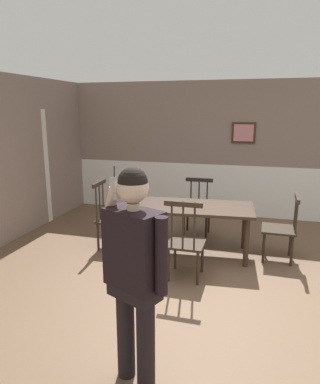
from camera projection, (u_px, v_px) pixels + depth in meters
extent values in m
plane|color=brown|center=(206.00, 294.00, 4.08)|extent=(7.37, 7.37, 0.00)
cube|color=gray|center=(234.00, 123.00, 6.78)|extent=(6.70, 0.12, 1.62)
cube|color=white|center=(231.00, 190.00, 7.09)|extent=(6.70, 0.14, 1.02)
cube|color=white|center=(232.00, 165.00, 6.95)|extent=(6.70, 0.05, 0.06)
cube|color=#382314|center=(244.00, 133.00, 6.70)|extent=(0.45, 0.03, 0.40)
cube|color=#C97A82|center=(244.00, 133.00, 6.69)|extent=(0.37, 0.01, 0.32)
cube|color=silver|center=(46.00, 167.00, 6.52)|extent=(0.06, 0.12, 2.10)
cube|color=#38281E|center=(193.00, 207.00, 5.10)|extent=(1.80, 1.00, 0.04)
cylinder|color=#38281E|center=(136.00, 235.00, 5.01)|extent=(0.07, 0.07, 0.69)
cylinder|color=#38281E|center=(246.00, 242.00, 4.73)|extent=(0.07, 0.07, 0.69)
cylinder|color=#38281E|center=(146.00, 221.00, 5.63)|extent=(0.07, 0.07, 0.69)
cylinder|color=#38281E|center=(244.00, 227.00, 5.35)|extent=(0.07, 0.07, 0.69)
cube|color=#2D2319|center=(279.00, 229.00, 4.94)|extent=(0.47, 0.47, 0.03)
cube|color=#2D2319|center=(297.00, 198.00, 4.77)|extent=(0.05, 0.46, 0.06)
cylinder|color=#2D2319|center=(297.00, 216.00, 4.69)|extent=(0.02, 0.02, 0.48)
cylinder|color=#2D2319|center=(296.00, 213.00, 4.82)|extent=(0.02, 0.02, 0.48)
cylinder|color=#2D2319|center=(295.00, 210.00, 4.95)|extent=(0.02, 0.02, 0.48)
cylinder|color=#2D2319|center=(264.00, 248.00, 4.87)|extent=(0.04, 0.04, 0.44)
cylinder|color=#2D2319|center=(264.00, 239.00, 5.21)|extent=(0.04, 0.04, 0.44)
cylinder|color=#2D2319|center=(292.00, 251.00, 4.77)|extent=(0.04, 0.04, 0.44)
cylinder|color=#2D2319|center=(290.00, 242.00, 5.11)|extent=(0.04, 0.04, 0.44)
cube|color=black|center=(197.00, 209.00, 5.90)|extent=(0.48, 0.48, 0.03)
cube|color=black|center=(199.00, 180.00, 6.00)|extent=(0.47, 0.05, 0.06)
cylinder|color=black|center=(207.00, 192.00, 6.01)|extent=(0.02, 0.02, 0.48)
cylinder|color=black|center=(199.00, 192.00, 6.04)|extent=(0.02, 0.02, 0.48)
cylinder|color=black|center=(191.00, 191.00, 6.08)|extent=(0.02, 0.02, 0.48)
cylinder|color=black|center=(206.00, 227.00, 5.73)|extent=(0.04, 0.04, 0.44)
cylinder|color=black|center=(184.00, 225.00, 5.82)|extent=(0.04, 0.04, 0.44)
cylinder|color=black|center=(209.00, 220.00, 6.08)|extent=(0.04, 0.04, 0.44)
cylinder|color=black|center=(188.00, 219.00, 6.17)|extent=(0.04, 0.04, 0.44)
cube|color=#2D2319|center=(113.00, 220.00, 5.38)|extent=(0.47, 0.47, 0.03)
cube|color=#2D2319|center=(99.00, 183.00, 5.30)|extent=(0.06, 0.45, 0.06)
cylinder|color=#2D2319|center=(103.00, 198.00, 5.48)|extent=(0.02, 0.02, 0.57)
cylinder|color=#2D2319|center=(100.00, 200.00, 5.36)|extent=(0.02, 0.02, 0.57)
cylinder|color=#2D2319|center=(96.00, 202.00, 5.23)|extent=(0.02, 0.02, 0.57)
cylinder|color=#2D2319|center=(128.00, 231.00, 5.57)|extent=(0.04, 0.04, 0.43)
cylinder|color=#2D2319|center=(121.00, 239.00, 5.22)|extent=(0.04, 0.04, 0.43)
cylinder|color=#2D2319|center=(107.00, 229.00, 5.64)|extent=(0.04, 0.04, 0.43)
cylinder|color=#2D2319|center=(98.00, 237.00, 5.30)|extent=(0.04, 0.04, 0.43)
cube|color=#2D2319|center=(186.00, 243.00, 4.41)|extent=(0.46, 0.46, 0.03)
cube|color=#2D2319|center=(183.00, 204.00, 4.09)|extent=(0.46, 0.04, 0.06)
cylinder|color=#2D2319|center=(172.00, 224.00, 4.18)|extent=(0.02, 0.02, 0.58)
cylinder|color=#2D2319|center=(183.00, 225.00, 4.15)|extent=(0.02, 0.02, 0.58)
cylinder|color=#2D2319|center=(194.00, 226.00, 4.11)|extent=(0.02, 0.02, 0.58)
cylinder|color=#2D2319|center=(175.00, 253.00, 4.69)|extent=(0.04, 0.04, 0.43)
cylinder|color=#2D2319|center=(202.00, 256.00, 4.59)|extent=(0.04, 0.04, 0.43)
cylinder|color=#2D2319|center=(168.00, 265.00, 4.34)|extent=(0.04, 0.04, 0.43)
cylinder|color=#2D2319|center=(198.00, 268.00, 4.25)|extent=(0.04, 0.04, 0.43)
cylinder|color=black|center=(146.00, 340.00, 2.62)|extent=(0.14, 0.14, 0.82)
cylinder|color=black|center=(126.00, 329.00, 2.75)|extent=(0.14, 0.14, 0.82)
cube|color=black|center=(135.00, 289.00, 2.60)|extent=(0.44, 0.35, 0.12)
cube|color=black|center=(134.00, 249.00, 2.53)|extent=(0.48, 0.39, 0.58)
cylinder|color=black|center=(161.00, 256.00, 2.36)|extent=(0.09, 0.09, 0.55)
cylinder|color=beige|center=(113.00, 198.00, 2.56)|extent=(0.17, 0.17, 0.20)
cylinder|color=beige|center=(133.00, 207.00, 2.45)|extent=(0.09, 0.09, 0.05)
sphere|color=beige|center=(133.00, 188.00, 2.42)|extent=(0.22, 0.22, 0.22)
sphere|color=black|center=(133.00, 182.00, 2.41)|extent=(0.21, 0.21, 0.21)
cube|color=#B7B7BC|center=(115.00, 188.00, 2.50)|extent=(0.09, 0.07, 0.17)
cylinder|color=black|center=(114.00, 172.00, 2.47)|extent=(0.01, 0.01, 0.08)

